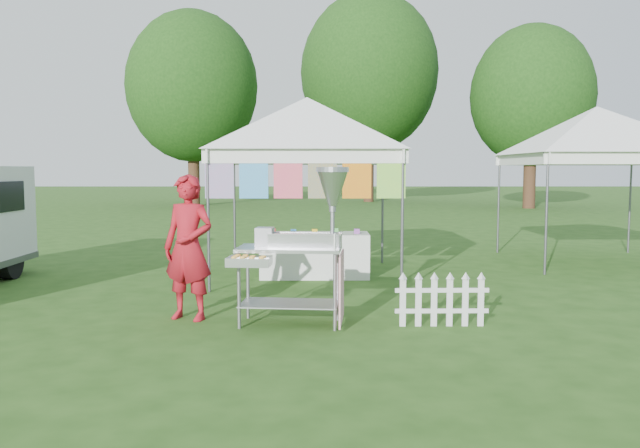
{
  "coord_description": "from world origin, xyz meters",
  "views": [
    {
      "loc": [
        0.2,
        -7.0,
        1.8
      ],
      "look_at": [
        0.21,
        1.0,
        1.1
      ],
      "focal_mm": 35.0,
      "sensor_mm": 36.0,
      "label": 1
    }
  ],
  "objects": [
    {
      "name": "ground",
      "position": [
        0.0,
        0.0,
        0.0
      ],
      "size": [
        120.0,
        120.0,
        0.0
      ],
      "primitive_type": "plane",
      "color": "#244915",
      "rests_on": "ground"
    },
    {
      "name": "canopy_main",
      "position": [
        0.0,
        3.49,
        2.99
      ],
      "size": [
        4.24,
        4.24,
        3.45
      ],
      "color": "#59595E",
      "rests_on": "ground"
    },
    {
      "name": "canopy_right",
      "position": [
        5.5,
        5.0,
        2.99
      ],
      "size": [
        4.24,
        4.24,
        3.45
      ],
      "color": "#59595E",
      "rests_on": "ground"
    },
    {
      "name": "tree_left",
      "position": [
        -6.0,
        24.0,
        5.83
      ],
      "size": [
        6.4,
        6.4,
        9.53
      ],
      "color": "#3E2816",
      "rests_on": "ground"
    },
    {
      "name": "tree_mid",
      "position": [
        3.0,
        28.0,
        7.14
      ],
      "size": [
        7.6,
        7.6,
        11.52
      ],
      "color": "#3E2816",
      "rests_on": "ground"
    },
    {
      "name": "tree_right",
      "position": [
        10.0,
        22.0,
        5.18
      ],
      "size": [
        5.6,
        5.6,
        8.42
      ],
      "color": "#3E2816",
      "rests_on": "ground"
    },
    {
      "name": "donut_cart",
      "position": [
        0.05,
        0.12,
        1.08
      ],
      "size": [
        1.38,
        0.86,
        1.83
      ],
      "rotation": [
        0.0,
        0.0,
        -0.09
      ],
      "color": "gray",
      "rests_on": "ground"
    },
    {
      "name": "vendor",
      "position": [
        -1.36,
        0.4,
        0.87
      ],
      "size": [
        0.74,
        0.6,
        1.74
      ],
      "primitive_type": "imported",
      "rotation": [
        0.0,
        0.0,
        -0.34
      ],
      "color": "maroon",
      "rests_on": "ground"
    },
    {
      "name": "picket_fence",
      "position": [
        1.61,
        0.05,
        0.29
      ],
      "size": [
        1.08,
        0.04,
        0.56
      ],
      "rotation": [
        0.0,
        0.0,
        0.01
      ],
      "color": "silver",
      "rests_on": "ground"
    },
    {
      "name": "display_table",
      "position": [
        0.13,
        3.36,
        0.37
      ],
      "size": [
        1.8,
        0.7,
        0.74
      ],
      "primitive_type": "cube",
      "color": "white",
      "rests_on": "ground"
    }
  ]
}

